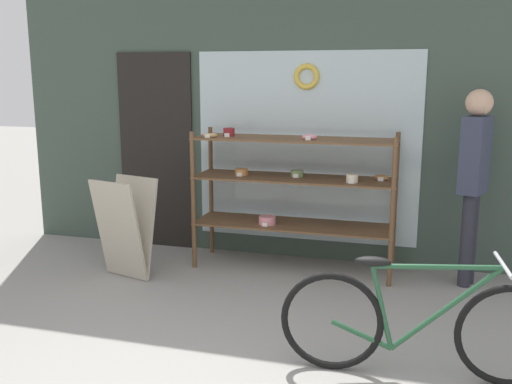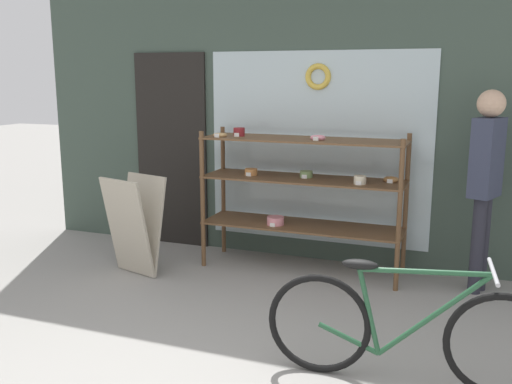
# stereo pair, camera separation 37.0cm
# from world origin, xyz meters

# --- Properties ---
(storefront_facade) EXTENTS (5.93, 0.13, 3.97)m
(storefront_facade) POSITION_xyz_m (-0.03, 2.90, 1.93)
(storefront_facade) COLOR #3D4C42
(storefront_facade) RESTS_ON ground_plane
(display_case) EXTENTS (1.92, 0.54, 1.36)m
(display_case) POSITION_xyz_m (0.15, 2.49, 0.85)
(display_case) COLOR brown
(display_case) RESTS_ON ground_plane
(bicycle) EXTENTS (1.72, 0.46, 0.79)m
(bicycle) POSITION_xyz_m (1.35, 0.67, 0.35)
(bicycle) COLOR black
(bicycle) RESTS_ON ground_plane
(sandwich_board) EXTENTS (0.59, 0.50, 0.93)m
(sandwich_board) POSITION_xyz_m (-1.28, 1.81, 0.47)
(sandwich_board) COLOR #B2A893
(sandwich_board) RESTS_ON ground_plane
(pedestrian) EXTENTS (0.29, 0.36, 1.75)m
(pedestrian) POSITION_xyz_m (1.77, 2.49, 1.04)
(pedestrian) COLOR #282833
(pedestrian) RESTS_ON ground_plane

